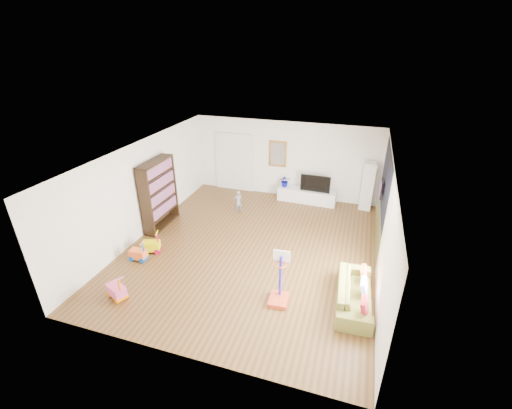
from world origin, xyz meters
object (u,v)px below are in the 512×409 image
(media_console, at_px, (307,196))
(bookshelf, at_px, (159,194))
(basketball_hoop, at_px, (279,279))
(sofa, at_px, (354,293))

(media_console, distance_m, bookshelf, 5.02)
(bookshelf, relative_size, basketball_hoop, 1.72)
(media_console, bearing_deg, sofa, -66.36)
(bookshelf, height_order, basketball_hoop, bookshelf)
(sofa, distance_m, basketball_hoop, 1.66)
(sofa, bearing_deg, basketball_hoop, 102.94)
(media_console, height_order, basketball_hoop, basketball_hoop)
(media_console, bearing_deg, basketball_hoop, -84.29)
(bookshelf, xyz_separation_m, basketball_hoop, (4.24, -2.21, -0.43))
(bookshelf, distance_m, sofa, 6.11)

